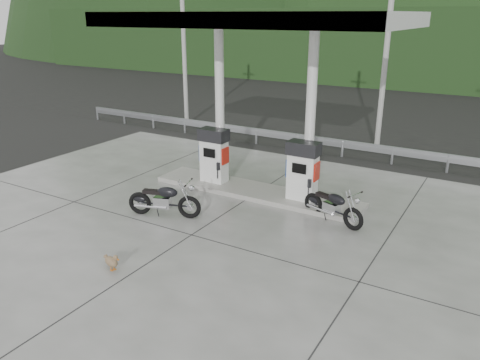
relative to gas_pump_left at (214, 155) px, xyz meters
The scene contains 17 objects.
ground 3.16m from the gas_pump_left, 57.38° to the right, with size 160.00×160.00×0.00m, color black.
forecourt_apron 3.15m from the gas_pump_left, 57.38° to the right, with size 18.00×14.00×0.02m, color slate.
pump_island 1.87m from the gas_pump_left, ahead, with size 7.00×1.40×0.15m, color gray.
gas_pump_left is the anchor object (origin of this frame).
gas_pump_right 3.20m from the gas_pump_left, ahead, with size 0.95×0.55×1.80m, color white, non-canonical shape.
canopy_column_left 1.65m from the gas_pump_left, 90.00° to the left, with size 0.30×0.30×5.00m, color white.
canopy_column_right 3.60m from the gas_pump_left, ahead, with size 0.30×0.30×5.00m, color white.
canopy_roof 4.59m from the gas_pump_left, ahead, with size 8.50×5.00×0.40m, color white.
guardrail 5.74m from the gas_pump_left, 73.78° to the left, with size 26.00×0.16×1.42m, color #93959A, non-canonical shape.
road 9.20m from the gas_pump_left, 79.92° to the left, with size 60.00×7.00×0.01m, color black.
utility_pole_a 9.93m from the gas_pump_left, 132.44° to the left, with size 0.22×0.22×8.00m, color #989893.
utility_pole_b 8.40m from the gas_pump_left, 62.78° to the left, with size 0.22×0.22×8.00m, color #989893.
tree_band 27.61m from the gas_pump_left, 86.67° to the left, with size 80.00×6.00×6.00m, color black.
forested_hills 57.53m from the gas_pump_left, 88.41° to the left, with size 100.00×40.00×140.00m, color black, non-canonical shape.
motorcycle_left 2.94m from the gas_pump_left, 86.00° to the right, with size 2.02×0.64×0.96m, color black, non-canonical shape.
motorcycle_right 4.59m from the gas_pump_left, ahead, with size 1.91×0.60×0.90m, color black, non-canonical shape.
duck 6.00m from the gas_pump_left, 79.57° to the right, with size 0.52×0.14×0.37m, color brown, non-canonical shape.
Camera 1 is at (6.77, -9.91, 5.52)m, focal length 35.00 mm.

